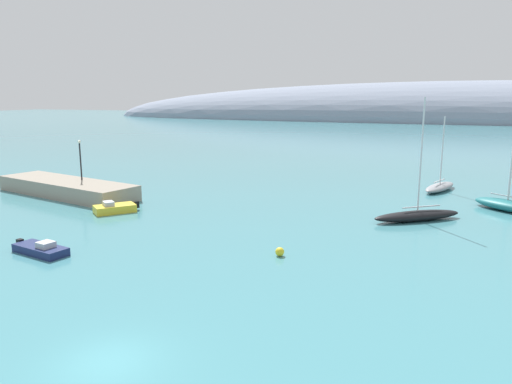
# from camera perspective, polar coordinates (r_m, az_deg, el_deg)

# --- Properties ---
(water) EXTENTS (600.00, 600.00, 0.00)m
(water) POSITION_cam_1_polar(r_m,az_deg,el_deg) (22.16, -16.90, -18.50)
(water) COLOR teal
(water) RESTS_ON ground
(breakwater_rocks) EXTENTS (19.09, 9.05, 1.65)m
(breakwater_rocks) POSITION_cam_1_polar(r_m,az_deg,el_deg) (57.76, -21.28, 0.46)
(breakwater_rocks) COLOR gray
(breakwater_rocks) RESTS_ON ground
(distant_ridge) EXTENTS (371.46, 68.55, 34.76)m
(distant_ridge) POSITION_cam_1_polar(r_m,az_deg,el_deg) (235.93, 25.17, 7.50)
(distant_ridge) COLOR gray
(distant_ridge) RESTS_ON ground
(sailboat_teal_near_shore) EXTENTS (6.76, 6.06, 10.43)m
(sailboat_teal_near_shore) POSITION_cam_1_polar(r_m,az_deg,el_deg) (52.41, 27.35, -1.28)
(sailboat_teal_near_shore) COLOR #1E6B70
(sailboat_teal_near_shore) RESTS_ON water
(sailboat_black_mid_mooring) EXTENTS (7.77, 6.54, 10.72)m
(sailboat_black_mid_mooring) POSITION_cam_1_polar(r_m,az_deg,el_deg) (45.17, 18.35, -2.55)
(sailboat_black_mid_mooring) COLOR black
(sailboat_black_mid_mooring) RESTS_ON water
(sailboat_grey_outer_mooring) EXTENTS (4.20, 7.44, 8.56)m
(sailboat_grey_outer_mooring) POSITION_cam_1_polar(r_m,az_deg,el_deg) (60.27, 20.70, 0.60)
(sailboat_grey_outer_mooring) COLOR gray
(sailboat_grey_outer_mooring) RESTS_ON water
(motorboat_navy_alongside_breakwater) EXTENTS (4.84, 2.41, 0.96)m
(motorboat_navy_alongside_breakwater) POSITION_cam_1_polar(r_m,az_deg,el_deg) (37.27, -23.88, -6.13)
(motorboat_navy_alongside_breakwater) COLOR navy
(motorboat_navy_alongside_breakwater) RESTS_ON water
(motorboat_yellow_outer) EXTENTS (3.86, 4.10, 1.12)m
(motorboat_yellow_outer) POSITION_cam_1_polar(r_m,az_deg,el_deg) (47.80, -16.20, -1.84)
(motorboat_yellow_outer) COLOR yellow
(motorboat_yellow_outer) RESTS_ON water
(mooring_buoy_yellow) EXTENTS (0.62, 0.62, 0.62)m
(mooring_buoy_yellow) POSITION_cam_1_polar(r_m,az_deg,el_deg) (33.66, 2.80, -7.00)
(mooring_buoy_yellow) COLOR yellow
(mooring_buoy_yellow) RESTS_ON water
(harbor_lamp_post) EXTENTS (0.36, 0.36, 4.42)m
(harbor_lamp_post) POSITION_cam_1_polar(r_m,az_deg,el_deg) (56.92, -19.88, 4.02)
(harbor_lamp_post) COLOR black
(harbor_lamp_post) RESTS_ON breakwater_rocks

